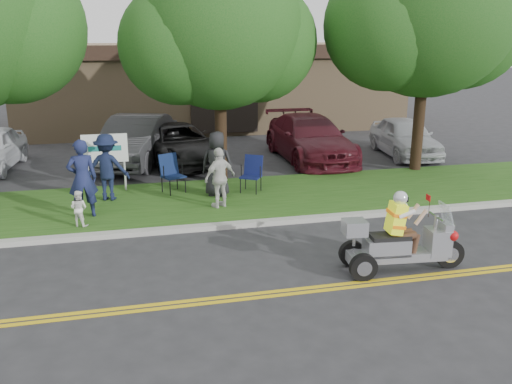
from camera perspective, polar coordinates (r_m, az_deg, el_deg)
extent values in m
plane|color=#28282B|center=(10.12, 0.70, -9.49)|extent=(120.00, 120.00, 0.00)
cube|color=gold|center=(9.62, 1.56, -10.91)|extent=(60.00, 0.10, 0.01)
cube|color=gold|center=(9.75, 1.31, -10.49)|extent=(60.00, 0.10, 0.01)
cube|color=#A8A89E|center=(12.85, -2.62, -3.51)|extent=(60.00, 0.25, 0.12)
cube|color=#204A13|center=(14.87, -4.19, -0.82)|extent=(60.00, 4.00, 0.10)
cube|color=#9E7F5B|center=(28.27, -4.85, 11.24)|extent=(18.00, 8.00, 4.00)
cube|color=black|center=(24.18, -3.44, 14.49)|extent=(18.00, 0.30, 0.60)
sphere|color=#184E16|center=(16.41, -24.60, 15.49)|extent=(4.05, 4.05, 4.05)
cylinder|color=#332114|center=(16.44, -3.75, 8.13)|extent=(0.36, 0.36, 4.20)
sphere|color=#184E16|center=(16.28, -3.92, 17.05)|extent=(4.80, 4.80, 4.80)
sphere|color=#184E16|center=(16.82, 0.12, 15.52)|extent=(3.60, 3.60, 3.60)
sphere|color=#184E16|center=(15.93, -8.17, 15.06)|extent=(3.36, 3.36, 3.36)
cylinder|color=#332114|center=(18.45, 16.93, 9.23)|extent=(0.36, 0.36, 4.76)
sphere|color=#184E16|center=(18.37, 17.70, 18.20)|extent=(5.60, 5.60, 5.60)
sphere|color=#184E16|center=(19.34, 20.81, 16.26)|extent=(4.20, 4.20, 4.20)
sphere|color=#184E16|center=(17.51, 13.76, 16.66)|extent=(3.92, 3.92, 3.92)
cylinder|color=silver|center=(15.96, -17.20, 1.52)|extent=(0.06, 0.06, 1.10)
cylinder|color=silver|center=(15.92, -13.62, 1.75)|extent=(0.06, 0.06, 1.10)
cube|color=white|center=(15.76, -15.63, 4.45)|extent=(1.25, 0.06, 0.80)
cylinder|color=black|center=(11.28, 19.70, -6.17)|extent=(0.57, 0.18, 0.56)
cylinder|color=black|center=(10.28, 11.23, -7.79)|extent=(0.53, 0.19, 0.52)
cylinder|color=black|center=(10.87, 10.09, -6.40)|extent=(0.53, 0.19, 0.52)
cube|color=#A2A3AB|center=(10.84, 14.89, -6.44)|extent=(1.80, 0.59, 0.17)
cube|color=#A2A3AB|center=(10.66, 13.57, -5.59)|extent=(0.87, 0.50, 0.33)
cube|color=black|center=(10.61, 13.88, -4.59)|extent=(0.78, 0.46, 0.09)
cube|color=#A2A3AB|center=(11.06, 18.55, -4.95)|extent=(0.46, 0.48, 0.51)
cube|color=silver|center=(10.94, 19.41, -2.26)|extent=(0.22, 0.44, 0.45)
cube|color=#A2A3AB|center=(10.30, 10.34, -3.69)|extent=(0.45, 0.43, 0.28)
sphere|color=#B20C0F|center=(10.99, 19.93, -4.29)|extent=(0.20, 0.20, 0.20)
cube|color=#ECFF1A|center=(10.53, 14.53, -2.66)|extent=(0.35, 0.40, 0.61)
sphere|color=silver|center=(10.43, 14.96, -0.61)|extent=(0.27, 0.27, 0.27)
cylinder|color=black|center=(15.23, -1.65, 0.67)|extent=(0.03, 0.03, 0.43)
cylinder|color=black|center=(15.08, 0.02, 0.51)|extent=(0.03, 0.03, 0.43)
cylinder|color=black|center=(15.62, -1.10, 1.06)|extent=(0.03, 0.03, 0.43)
cylinder|color=black|center=(15.47, 0.53, 0.92)|extent=(0.03, 0.03, 0.43)
cube|color=#10174D|center=(15.29, -0.56, 1.60)|extent=(0.71, 0.70, 0.04)
cube|color=#10174D|center=(15.43, -0.27, 2.86)|extent=(0.54, 0.42, 0.58)
cylinder|color=black|center=(15.15, -9.03, 0.44)|extent=(0.03, 0.03, 0.45)
cylinder|color=black|center=(15.39, -7.44, 0.75)|extent=(0.03, 0.03, 0.45)
cylinder|color=black|center=(15.54, -9.86, 0.79)|extent=(0.03, 0.03, 0.45)
cylinder|color=black|center=(15.77, -8.30, 1.09)|extent=(0.03, 0.03, 0.45)
cube|color=#0E1C43|center=(15.40, -8.69, 1.62)|extent=(0.73, 0.71, 0.04)
cube|color=#0E1C43|center=(15.54, -9.20, 2.90)|extent=(0.58, 0.39, 0.61)
imported|color=#192047|center=(13.70, -17.81, 1.36)|extent=(0.76, 0.56, 1.92)
imported|color=silver|center=(13.88, -3.82, 1.52)|extent=(0.99, 0.75, 1.56)
imported|color=#131B36|center=(15.00, -15.39, 2.54)|extent=(1.29, 0.95, 1.79)
imported|color=black|center=(14.86, -4.12, 2.97)|extent=(1.03, 0.86, 1.80)
imported|color=white|center=(13.19, -18.16, -1.65)|extent=(0.52, 0.48, 0.85)
imported|color=#333336|center=(19.53, -12.56, 5.31)|extent=(3.35, 5.41, 1.68)
imported|color=black|center=(19.42, -8.27, 5.01)|extent=(3.45, 5.38, 1.38)
imported|color=#49111A|center=(19.85, 5.68, 5.66)|extent=(2.27, 5.52, 1.60)
imported|color=#B3B5BB|center=(21.19, 15.39, 5.61)|extent=(2.23, 4.42, 1.44)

